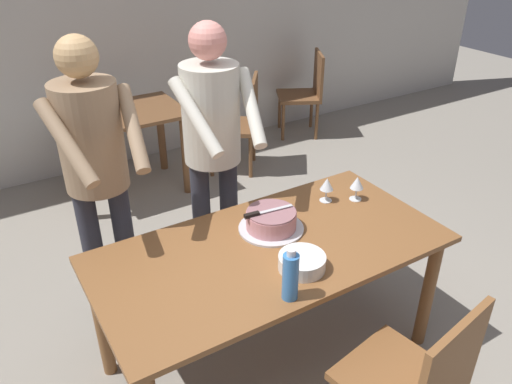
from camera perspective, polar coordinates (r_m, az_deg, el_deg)
The scene contains 15 objects.
ground_plane at distance 3.00m, azimuth 1.53°, elevation -17.89°, with size 14.00×14.00×0.00m, color gray.
back_wall at distance 4.85m, azimuth -18.44°, elevation 17.83°, with size 10.00×0.12×2.70m, color beige.
main_dining_table at distance 2.57m, azimuth 1.72°, elevation -8.04°, with size 1.75×0.87×0.75m.
cake_on_platter at distance 2.60m, azimuth 1.73°, elevation -3.28°, with size 0.34×0.34×0.11m.
cake_knife at distance 2.54m, azimuth 0.30°, elevation -2.42°, with size 0.27×0.05×0.02m.
plate_stack at distance 2.35m, azimuth 5.21°, elevation -7.91°, with size 0.22×0.22×0.07m.
wine_glass_near at distance 2.86m, azimuth 8.01°, elevation 0.81°, with size 0.08×0.08×0.14m.
wine_glass_far at distance 2.90m, azimuth 11.35°, elevation 0.95°, with size 0.08×0.08×0.14m.
water_bottle at distance 2.14m, azimuth 3.91°, elevation -9.44°, with size 0.07×0.07×0.25m.
person_cutting_cake at distance 2.84m, azimuth -4.91°, elevation 5.87°, with size 0.47×0.56×1.72m.
person_standing_beside at distance 2.68m, azimuth -17.65°, elevation 2.95°, with size 0.47×0.56×1.72m.
chair_near_side at distance 2.33m, azimuth 17.47°, elevation -19.64°, with size 0.51×0.51×0.90m.
background_table at distance 4.41m, azimuth -14.71°, elevation 6.71°, with size 1.00×0.70×0.74m.
background_chair_0 at distance 5.57m, azimuth 5.65°, elevation 11.33°, with size 0.59×0.59×0.90m.
background_chair_1 at distance 4.72m, azimuth -1.73°, elevation 8.08°, with size 0.61×0.61×0.90m.
Camera 1 is at (-1.13, -1.70, 2.20)m, focal length 35.40 mm.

